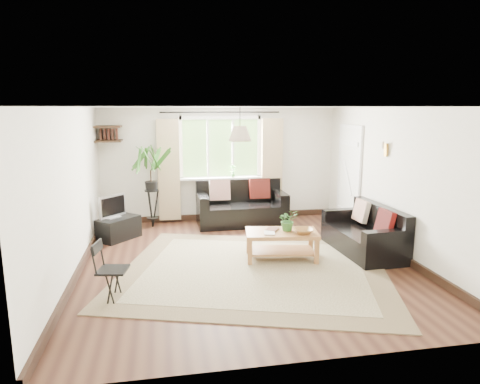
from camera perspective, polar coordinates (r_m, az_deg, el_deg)
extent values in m
plane|color=black|center=(6.82, 0.61, -9.33)|extent=(5.50, 5.50, 0.00)
plane|color=white|center=(6.39, 0.65, 11.26)|extent=(5.50, 5.50, 0.00)
cube|color=silver|center=(9.19, -2.62, 3.71)|extent=(5.00, 0.02, 2.40)
cube|color=silver|center=(3.91, 8.31, -6.64)|extent=(5.00, 0.02, 2.40)
cube|color=silver|center=(6.52, -21.50, -0.13)|extent=(0.02, 5.50, 2.40)
cube|color=silver|center=(7.39, 20.04, 1.22)|extent=(0.02, 5.50, 2.40)
cube|color=beige|center=(6.50, 1.91, -10.31)|extent=(4.68, 4.31, 0.02)
cube|color=silver|center=(8.89, 14.32, 1.83)|extent=(0.06, 0.96, 2.06)
imported|color=#2F6428|center=(6.85, 6.41, -3.73)|extent=(0.33, 0.29, 0.35)
imported|color=olive|center=(6.78, 8.46, -5.15)|extent=(0.32, 0.32, 0.07)
imported|color=silver|center=(6.71, 3.23, -5.46)|extent=(0.21, 0.26, 0.02)
imported|color=brown|center=(6.93, 3.60, -4.90)|extent=(0.27, 0.29, 0.02)
cube|color=black|center=(8.23, -15.88, -4.68)|extent=(0.83, 0.85, 0.41)
imported|color=#2D6023|center=(9.12, -0.95, 2.81)|extent=(0.14, 0.10, 0.27)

